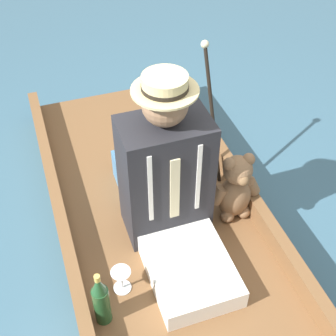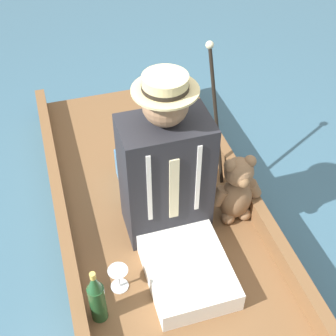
{
  "view_description": "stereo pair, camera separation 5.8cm",
  "coord_description": "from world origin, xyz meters",
  "px_view_note": "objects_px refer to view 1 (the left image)",
  "views": [
    {
      "loc": [
        0.48,
        1.44,
        2.0
      ],
      "look_at": [
        -0.03,
        -0.03,
        0.55
      ],
      "focal_mm": 50.0,
      "sensor_mm": 36.0,
      "label": 1
    },
    {
      "loc": [
        0.42,
        1.46,
        2.0
      ],
      "look_at": [
        -0.03,
        -0.03,
        0.55
      ],
      "focal_mm": 50.0,
      "sensor_mm": 36.0,
      "label": 2
    }
  ],
  "objects_px": {
    "seated_person": "(170,187)",
    "champagne_bottle": "(101,300)",
    "walking_cane": "(211,101)",
    "teddy_bear": "(236,189)",
    "wine_glass": "(121,276)"
  },
  "relations": [
    {
      "from": "walking_cane",
      "to": "champagne_bottle",
      "type": "height_order",
      "value": "walking_cane"
    },
    {
      "from": "wine_glass",
      "to": "walking_cane",
      "type": "xyz_separation_m",
      "value": [
        -0.7,
        -0.7,
        0.33
      ]
    },
    {
      "from": "teddy_bear",
      "to": "wine_glass",
      "type": "relative_size",
      "value": 3.17
    },
    {
      "from": "teddy_bear",
      "to": "champagne_bottle",
      "type": "bearing_deg",
      "value": 25.55
    },
    {
      "from": "wine_glass",
      "to": "champagne_bottle",
      "type": "xyz_separation_m",
      "value": [
        0.11,
        0.12,
        0.05
      ]
    },
    {
      "from": "teddy_bear",
      "to": "wine_glass",
      "type": "distance_m",
      "value": 0.72
    },
    {
      "from": "walking_cane",
      "to": "champagne_bottle",
      "type": "xyz_separation_m",
      "value": [
        0.82,
        0.82,
        -0.28
      ]
    },
    {
      "from": "teddy_bear",
      "to": "champagne_bottle",
      "type": "height_order",
      "value": "teddy_bear"
    },
    {
      "from": "teddy_bear",
      "to": "seated_person",
      "type": "bearing_deg",
      "value": 2.06
    },
    {
      "from": "walking_cane",
      "to": "teddy_bear",
      "type": "bearing_deg",
      "value": 85.52
    },
    {
      "from": "walking_cane",
      "to": "champagne_bottle",
      "type": "relative_size",
      "value": 2.26
    },
    {
      "from": "wine_glass",
      "to": "walking_cane",
      "type": "relative_size",
      "value": 0.18
    },
    {
      "from": "seated_person",
      "to": "champagne_bottle",
      "type": "relative_size",
      "value": 2.78
    },
    {
      "from": "walking_cane",
      "to": "seated_person",
      "type": "bearing_deg",
      "value": 49.44
    },
    {
      "from": "teddy_bear",
      "to": "walking_cane",
      "type": "bearing_deg",
      "value": -94.48
    }
  ]
}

